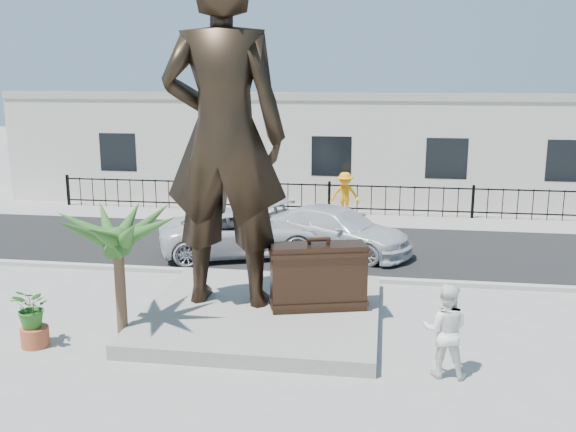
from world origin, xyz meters
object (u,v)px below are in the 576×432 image
suitcase (318,276)px  tourist (445,330)px  car_white (243,232)px  statue (224,136)px

suitcase → tourist: (2.58, -2.32, -0.15)m
car_white → suitcase: bearing=-170.2°
suitcase → tourist: 3.47m
suitcase → statue: bearing=160.4°
suitcase → tourist: bearing=-57.4°
statue → car_white: 5.95m
tourist → car_white: (-5.41, 7.32, -0.17)m
suitcase → car_white: (-2.84, 4.99, -0.33)m
statue → car_white: size_ratio=1.51×
statue → tourist: (4.71, -2.48, -3.22)m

